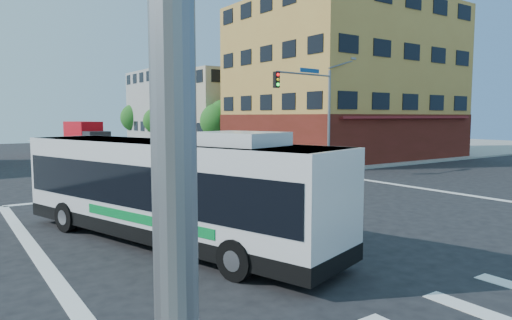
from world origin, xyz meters
TOP-DOWN VIEW (x-y plane):
  - ground at (0.00, 0.00)m, footprint 120.00×120.00m
  - sidewalk_ne at (35.00, 35.00)m, footprint 50.00×50.00m
  - corner_building_ne at (19.99, 18.48)m, footprint 18.10×15.44m
  - building_east_near at (16.98, 33.98)m, footprint 12.06×10.06m
  - building_east_far at (16.98, 47.98)m, footprint 12.06×10.06m
  - signal_mast_ne at (9.08, 10.62)m, footprint 7.91×1.13m
  - street_tree_a at (11.90, 27.92)m, footprint 3.60×3.60m
  - street_tree_b at (11.90, 35.92)m, footprint 3.80×3.80m
  - street_tree_c at (11.90, 43.92)m, footprint 3.40×3.40m
  - street_tree_d at (11.90, 51.92)m, footprint 4.00×4.00m
  - transit_bus at (-6.02, 0.22)m, footprint 5.82×11.83m
  - box_truck at (0.77, 35.69)m, footprint 2.96×7.51m
  - parked_car at (8.99, 21.59)m, footprint 2.72×4.45m

SIDE VIEW (x-z plane):
  - ground at x=0.00m, z-range 0.00..0.00m
  - sidewalk_ne at x=35.00m, z-range 0.00..0.15m
  - parked_car at x=8.99m, z-range 0.00..1.41m
  - box_truck at x=0.77m, z-range -0.05..3.24m
  - transit_bus at x=-6.02m, z-range -0.04..3.40m
  - street_tree_c at x=11.90m, z-range 0.82..6.11m
  - street_tree_a at x=11.90m, z-range 0.83..6.35m
  - street_tree_b at x=11.90m, z-range 0.85..6.65m
  - street_tree_d at x=11.90m, z-range 0.87..6.90m
  - building_east_near at x=16.98m, z-range 0.01..9.01m
  - signal_mast_ne at x=9.08m, z-range 0.95..9.02m
  - building_east_far at x=16.98m, z-range 0.01..10.01m
  - corner_building_ne at x=19.99m, z-range -1.11..12.89m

